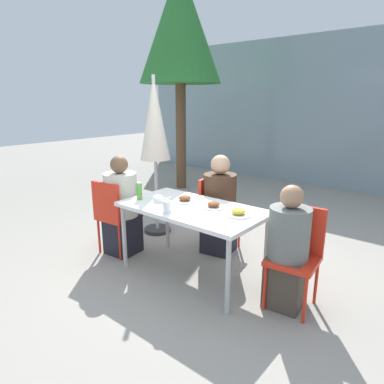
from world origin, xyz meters
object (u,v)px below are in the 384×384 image
chair_far (215,208)px  drinking_cup (167,207)px  chair_right (296,249)px  person_far (219,208)px  salad_bowl (162,199)px  closed_umbrella (155,124)px  bottle (139,191)px  chair_left (113,212)px  tree_behind_left (180,27)px  person_left (122,209)px  person_right (288,252)px

chair_far → drinking_cup: size_ratio=7.99×
chair_right → chair_far: bearing=-27.9°
chair_right → person_far: bearing=-28.0°
person_far → salad_bowl: 0.76m
closed_umbrella → bottle: closed_umbrella is taller
chair_left → chair_far: same height
bottle → tree_behind_left: size_ratio=0.05×
closed_umbrella → salad_bowl: bearing=-41.1°
closed_umbrella → chair_right: bearing=-11.4°
chair_left → person_left: person_left is taller
closed_umbrella → person_far: bearing=1.3°
drinking_cup → chair_right: bearing=23.5°
chair_left → bottle: (0.42, 0.03, 0.31)m
chair_left → chair_right: 2.06m
person_right → closed_umbrella: bearing=-19.8°
person_left → tree_behind_left: (-1.52, 2.76, 2.51)m
drinking_cup → person_left: bearing=168.7°
person_left → salad_bowl: size_ratio=6.33×
drinking_cup → tree_behind_left: size_ratio=0.03×
chair_right → bottle: bearing=6.1°
salad_bowl → drinking_cup: bearing=-38.6°
chair_left → person_right: bearing=2.3°
chair_right → tree_behind_left: bearing=-41.2°
person_right → salad_bowl: bearing=0.1°
chair_far → person_far: 0.10m
chair_left → closed_umbrella: (-0.12, 0.81, 0.94)m
person_left → person_right: bearing=-0.0°
person_left → closed_umbrella: bearing=96.4°
person_left → chair_far: person_left is taller
person_far → closed_umbrella: 1.36m
person_left → person_far: (0.85, 0.74, 0.00)m
chair_right → person_far: 1.22m
drinking_cup → tree_behind_left: (-2.43, 2.94, 2.25)m
person_right → tree_behind_left: (-3.46, 2.56, 2.53)m
person_left → person_right: size_ratio=1.06×
chair_far → bottle: size_ratio=4.69×
person_far → salad_bowl: bearing=-30.7°
chair_left → closed_umbrella: bearing=92.3°
closed_umbrella → salad_bowl: closed_umbrella is taller
tree_behind_left → person_far: bearing=-40.4°
tree_behind_left → drinking_cup: bearing=-50.5°
person_right → drinking_cup: (-1.04, -0.39, 0.28)m
person_right → closed_umbrella: 2.36m
person_left → chair_far: (0.76, 0.78, -0.02)m
chair_right → drinking_cup: 1.21m
tree_behind_left → chair_right: bearing=-35.2°
person_right → chair_left: bearing=2.3°
chair_right → salad_bowl: chair_right is taller
person_right → salad_bowl: person_right is taller
drinking_cup → salad_bowl: 0.39m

